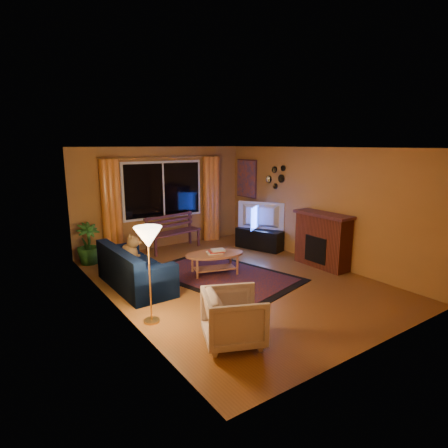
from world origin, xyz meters
TOP-DOWN VIEW (x-y plane):
  - floor at (0.00, 0.00)m, footprint 4.50×6.00m
  - ceiling at (0.00, 0.00)m, footprint 4.50×6.00m
  - wall_back at (0.00, 3.01)m, footprint 4.50×0.02m
  - wall_left at (-2.26, 0.00)m, footprint 0.02×6.00m
  - wall_right at (2.26, 0.00)m, footprint 0.02×6.00m
  - window at (0.00, 2.94)m, footprint 2.00×0.02m
  - curtain_rod at (0.00, 2.90)m, footprint 3.20×0.03m
  - curtain_left at (-1.35, 2.88)m, footprint 0.36×0.36m
  - curtain_right at (1.35, 2.88)m, footprint 0.36×0.36m
  - bench at (0.04, 2.54)m, footprint 1.49×0.66m
  - potted_plant at (-1.99, 2.60)m, footprint 0.61×0.61m
  - sofa at (-1.66, 0.74)m, footprint 0.83×1.87m
  - dog at (-1.61, 1.16)m, footprint 0.35×0.47m
  - armchair at (-1.35, -1.88)m, footprint 0.95×0.97m
  - floor_lamp at (-2.00, -0.72)m, footprint 0.24×0.24m
  - rug at (-0.03, 0.31)m, footprint 2.53×3.31m
  - coffee_table at (-0.10, 0.49)m, footprint 1.48×1.48m
  - tv_console at (1.83, 1.40)m, footprint 0.76×1.24m
  - television at (1.83, 1.40)m, footprint 0.79×1.05m
  - fireplace at (2.05, -0.40)m, footprint 0.40×1.20m
  - mirror_cluster at (2.21, 1.30)m, footprint 0.06×0.60m
  - painting at (2.22, 2.45)m, footprint 0.04×0.76m

SIDE VIEW (x-z plane):
  - floor at x=0.00m, z-range -0.02..0.00m
  - rug at x=-0.03m, z-range 0.00..0.02m
  - coffee_table at x=-0.10m, z-range 0.00..0.43m
  - bench at x=0.04m, z-range 0.00..0.43m
  - tv_console at x=1.83m, z-range 0.00..0.49m
  - sofa at x=-1.66m, z-range 0.00..0.75m
  - armchair at x=-1.35m, z-range 0.00..0.77m
  - potted_plant at x=-1.99m, z-range 0.00..0.90m
  - fireplace at x=2.05m, z-range 0.00..1.10m
  - dog at x=-1.61m, z-range 0.37..0.88m
  - floor_lamp at x=-2.00m, z-range 0.00..1.43m
  - television at x=1.83m, z-range 0.49..1.16m
  - curtain_left at x=-1.35m, z-range 0.00..2.24m
  - curtain_right at x=1.35m, z-range 0.00..2.24m
  - wall_back at x=0.00m, z-range 0.00..2.50m
  - wall_left at x=-2.26m, z-range 0.00..2.50m
  - wall_right at x=2.26m, z-range 0.00..2.50m
  - window at x=0.00m, z-range 0.80..2.10m
  - painting at x=2.22m, z-range 1.17..2.13m
  - mirror_cluster at x=2.21m, z-range 1.52..2.08m
  - curtain_rod at x=0.00m, z-range 2.23..2.27m
  - ceiling at x=0.00m, z-range 2.50..2.52m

